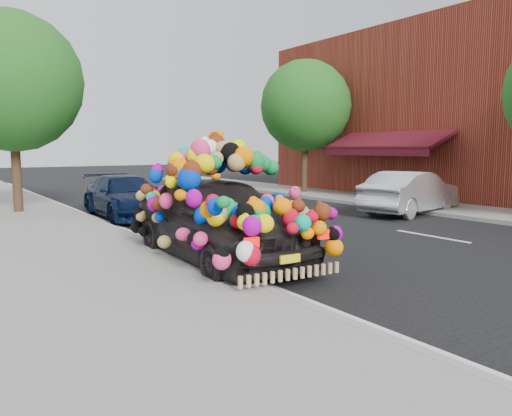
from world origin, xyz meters
The scene contains 10 objects.
ground centered at (0.00, 0.00, 0.00)m, with size 100.00×100.00×0.00m, color black.
sidewalk centered at (-4.30, 0.00, 0.06)m, with size 4.00×60.00×0.12m, color gray.
kerb centered at (-2.35, 0.00, 0.07)m, with size 0.15×60.00×0.13m, color gray.
footpath_far centered at (8.20, 3.00, 0.06)m, with size 3.00×40.00×0.12m, color gray.
lane_markings centered at (3.60, 0.00, 0.01)m, with size 6.00×50.00×0.01m, color silver, non-canonical shape.
tree_near_sidewalk centered at (-3.80, 9.50, 4.02)m, with size 4.20×4.20×6.13m.
tree_far_b centered at (8.00, 10.00, 3.89)m, with size 4.00×4.00×5.90m.
plush_art_car centered at (-1.79, 0.67, 1.15)m, with size 2.50×4.95×2.23m.
navy_sedan centered at (-1.20, 7.24, 0.63)m, with size 1.75×4.31×1.25m, color black.
silver_hatchback centered at (6.46, 2.93, 0.67)m, with size 1.42×4.08×1.34m, color #B6BABE.
Camera 1 is at (-6.28, -7.23, 2.07)m, focal length 35.00 mm.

